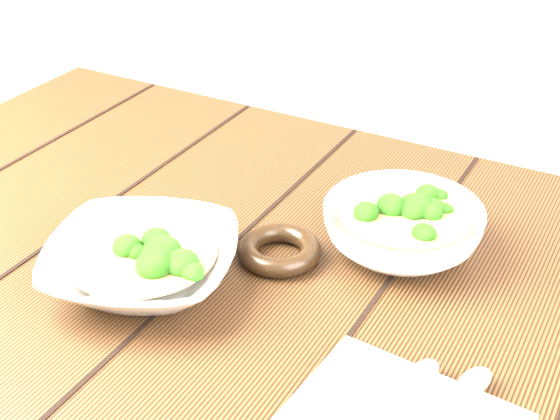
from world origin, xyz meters
name	(u,v)px	position (x,y,z in m)	size (l,w,h in m)	color
table	(239,334)	(0.00, 0.00, 0.63)	(1.20, 0.80, 0.75)	#392210
soup_bowl_front	(142,262)	(-0.07, -0.09, 0.78)	(0.28, 0.28, 0.06)	silver
soup_bowl_back	(402,227)	(0.17, 0.11, 0.78)	(0.25, 0.25, 0.07)	silver
trivet	(279,250)	(0.05, 0.02, 0.76)	(0.10, 0.10, 0.02)	black
spoon_left	(406,393)	(0.27, -0.13, 0.76)	(0.04, 0.17, 0.01)	#B9B5A3
spoon_right	(456,399)	(0.31, -0.12, 0.76)	(0.05, 0.17, 0.01)	#B9B5A3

